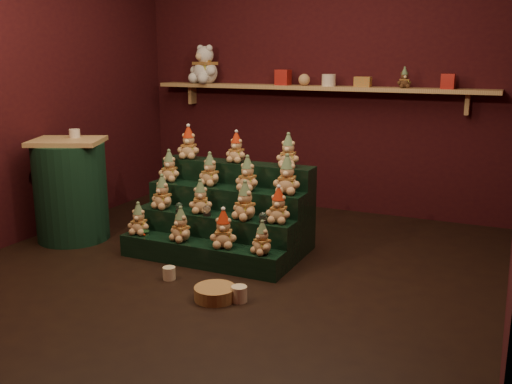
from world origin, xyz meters
The scene contains 40 objects.
ground centered at (0.00, 0.00, 0.00)m, with size 4.00×4.00×0.00m, color black.
back_wall centered at (0.00, 2.05, 1.40)m, with size 4.00×0.10×2.80m, color black.
front_wall centered at (0.00, -2.05, 1.40)m, with size 4.00×0.10×2.80m, color black.
left_wall centered at (-2.05, 0.00, 1.40)m, with size 0.10×4.00×2.80m, color black.
back_shelf centered at (0.00, 1.87, 1.29)m, with size 3.60×0.26×0.24m.
riser_tier_front centered at (-0.24, -0.08, 0.09)m, with size 1.40×0.22×0.18m, color black.
riser_tier_midfront centered at (-0.24, 0.14, 0.18)m, with size 1.40×0.22×0.36m, color black.
riser_tier_midback centered at (-0.24, 0.36, 0.27)m, with size 1.40×0.22×0.54m, color black.
riser_tier_back centered at (-0.24, 0.58, 0.36)m, with size 1.40×0.22×0.72m, color black.
teddy_0 centered at (-0.82, -0.09, 0.31)m, with size 0.19×0.17×0.26m, color tan, non-canonical shape.
teddy_1 centered at (-0.41, -0.09, 0.32)m, with size 0.19×0.17×0.27m, color tan, non-canonical shape.
teddy_2 centered at (-0.03, -0.08, 0.33)m, with size 0.21×0.19×0.29m, color tan, non-canonical shape.
teddy_3 centered at (0.31, -0.10, 0.30)m, with size 0.18×0.16×0.25m, color tan, non-canonical shape.
teddy_4 centered at (-0.72, 0.13, 0.50)m, with size 0.20×0.18×0.28m, color tan, non-canonical shape.
teddy_5 centered at (-0.36, 0.14, 0.49)m, with size 0.19×0.17×0.27m, color tan, non-canonical shape.
teddy_6 centered at (0.06, 0.12, 0.51)m, with size 0.21×0.19×0.30m, color tan, non-canonical shape.
teddy_7 centered at (0.33, 0.15, 0.50)m, with size 0.20×0.18×0.27m, color tan, non-canonical shape.
teddy_8 centered at (-0.81, 0.37, 0.67)m, with size 0.19×0.17×0.27m, color tan, non-canonical shape.
teddy_9 centered at (-0.40, 0.38, 0.68)m, with size 0.20×0.18×0.27m, color tan, non-canonical shape.
teddy_10 centered at (-0.02, 0.34, 0.68)m, with size 0.20×0.18×0.28m, color tan, non-canonical shape.
teddy_11 centered at (0.31, 0.37, 0.69)m, with size 0.22×0.20×0.31m, color tan, non-canonical shape.
teddy_12 centered at (-0.72, 0.56, 0.86)m, with size 0.20×0.18×0.28m, color tan, non-canonical shape.
teddy_13 centered at (-0.24, 0.57, 0.85)m, with size 0.18×0.17×0.26m, color tan, non-canonical shape.
teddy_14 centered at (0.24, 0.57, 0.86)m, with size 0.19×0.17×0.27m, color tan, non-canonical shape.
snow_globe_a centered at (-0.53, 0.08, 0.40)m, with size 0.06×0.06×0.08m.
snow_globe_b centered at (-0.27, 0.08, 0.41)m, with size 0.07×0.07×0.09m.
snow_globe_c centered at (0.23, 0.08, 0.40)m, with size 0.07×0.07×0.09m.
side_table centered at (-1.62, 0.01, 0.45)m, with size 0.75×0.70×0.91m.
table_ornament centered at (-1.62, 0.11, 0.95)m, with size 0.09×0.09×0.08m, color beige.
mini_christmas_tree centered at (-0.77, -0.09, 0.15)m, with size 0.18×0.18×0.30m.
mug_left centered at (-0.30, -0.45, 0.05)m, with size 0.09×0.09×0.09m, color beige.
mug_right centered at (0.35, -0.58, 0.05)m, with size 0.11×0.11×0.11m, color beige.
wicker_basket centered at (0.19, -0.62, 0.04)m, with size 0.29×0.29×0.09m, color #AB7B44.
white_bear centered at (-1.27, 1.84, 1.58)m, with size 0.38×0.34×0.53m, color white, non-canonical shape.
brown_bear centered at (0.92, 1.84, 1.41)m, with size 0.14×0.12×0.19m, color #492D18, non-canonical shape.
gift_tin_red_a centered at (-0.33, 1.85, 1.40)m, with size 0.14×0.14×0.16m, color #AC211A.
gift_tin_cream centered at (0.16, 1.85, 1.38)m, with size 0.14×0.14×0.12m, color beige.
gift_tin_red_b centered at (1.32, 1.85, 1.39)m, with size 0.12×0.12×0.14m, color #AC211A.
shelf_plush_ball centered at (-0.10, 1.85, 1.38)m, with size 0.12×0.12×0.12m, color tan.
scarf_gift_box centered at (0.52, 1.85, 1.37)m, with size 0.16×0.10×0.10m, color #D85C1E.
Camera 1 is at (1.97, -3.78, 1.63)m, focal length 40.00 mm.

